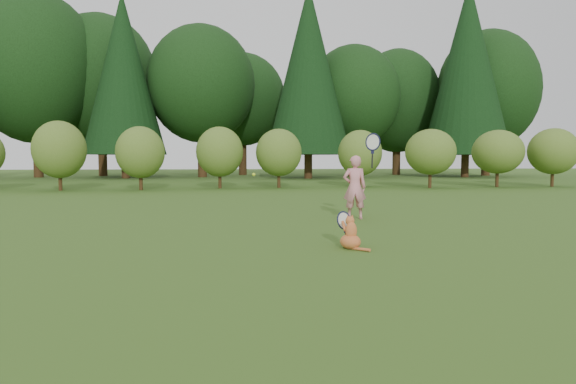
{
  "coord_description": "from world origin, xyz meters",
  "views": [
    {
      "loc": [
        -0.62,
        -7.08,
        1.25
      ],
      "look_at": [
        0.2,
        0.8,
        0.7
      ],
      "focal_mm": 30.0,
      "sensor_mm": 36.0,
      "label": 1
    }
  ],
  "objects": [
    {
      "name": "ground",
      "position": [
        0.0,
        0.0,
        0.0
      ],
      "size": [
        100.0,
        100.0,
        0.0
      ],
      "primitive_type": "plane",
      "color": "#274E16",
      "rests_on": "ground"
    },
    {
      "name": "shrub_row",
      "position": [
        0.0,
        13.0,
        1.4
      ],
      "size": [
        28.0,
        3.0,
        2.8
      ],
      "primitive_type": null,
      "color": "#526D22",
      "rests_on": "ground"
    },
    {
      "name": "woodland_backdrop",
      "position": [
        0.0,
        23.0,
        7.5
      ],
      "size": [
        48.0,
        10.0,
        15.0
      ],
      "primitive_type": null,
      "color": "black",
      "rests_on": "ground"
    },
    {
      "name": "child",
      "position": [
        1.8,
        2.65,
        0.69
      ],
      "size": [
        0.75,
        0.48,
        1.97
      ],
      "rotation": [
        0.0,
        0.0,
        3.01
      ],
      "color": "pink",
      "rests_on": "ground"
    },
    {
      "name": "cat",
      "position": [
        0.93,
        -0.56,
        0.24
      ],
      "size": [
        0.42,
        0.67,
        0.64
      ],
      "rotation": [
        0.0,
        0.0,
        0.27
      ],
      "color": "#CC5E27",
      "rests_on": "ground"
    },
    {
      "name": "tennis_ball",
      "position": [
        -0.34,
        1.66,
        0.96
      ],
      "size": [
        0.06,
        0.06,
        0.06
      ],
      "color": "yellow",
      "rests_on": "ground"
    }
  ]
}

